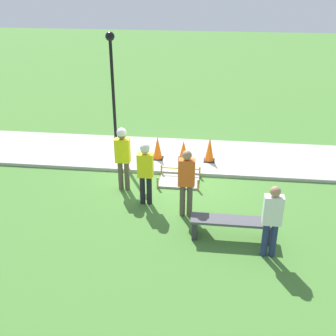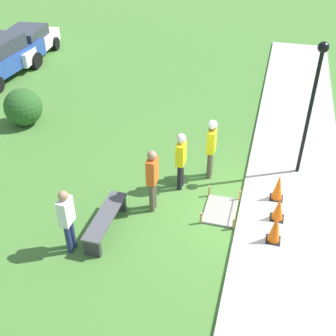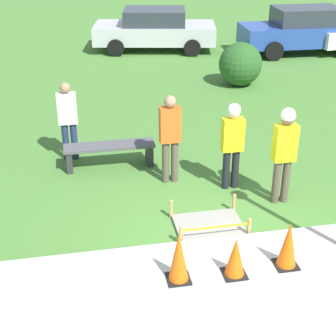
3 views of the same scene
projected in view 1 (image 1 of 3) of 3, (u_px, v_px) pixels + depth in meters
ground_plane at (176, 175)px, 12.70m from camera, size 60.00×60.00×0.00m
sidewalk at (180, 155)px, 13.87m from camera, size 28.00×2.68×0.10m
wet_concrete_patch at (179, 181)px, 12.25m from camera, size 1.20×0.87×0.34m
traffic_cone_near_patch at (210, 149)px, 13.20m from camera, size 0.34×0.34×0.80m
traffic_cone_far_patch at (184, 150)px, 13.36m from camera, size 0.34×0.34×0.63m
traffic_cone_sidewalk_edge at (158, 148)px, 13.37m from camera, size 0.34×0.34×0.75m
park_bench at (231, 225)px, 9.63m from camera, size 1.87×0.44×0.51m
worker_supervisor at (145, 169)px, 10.76m from camera, size 0.40×0.25×1.73m
worker_assistant at (123, 153)px, 11.42m from camera, size 0.40×0.27×1.84m
bystander_in_orange_shirt at (186, 180)px, 10.23m from camera, size 0.40×0.23×1.79m
bystander_in_gray_shirt at (272, 218)px, 8.79m from camera, size 0.40×0.22×1.71m
lamppost_near at (112, 76)px, 13.05m from camera, size 0.28×0.28×3.83m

